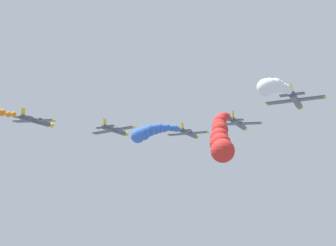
% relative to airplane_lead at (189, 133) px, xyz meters
% --- Properties ---
extents(airplane_lead, '(9.57, 10.35, 2.33)m').
position_rel_airplane_lead_xyz_m(airplane_lead, '(0.00, 0.00, 0.00)').
color(airplane_lead, '#474C56').
extents(smoke_trail_lead, '(3.92, 17.97, 5.58)m').
position_rel_airplane_lead_xyz_m(smoke_trail_lead, '(-1.27, -18.90, -2.36)').
color(smoke_trail_lead, blue).
extents(airplane_left_inner, '(9.55, 10.35, 2.50)m').
position_rel_airplane_lead_xyz_m(airplane_left_inner, '(-11.90, -13.31, -0.58)').
color(airplane_left_inner, '#474C56').
extents(airplane_right_inner, '(9.57, 10.35, 2.33)m').
position_rel_airplane_lead_xyz_m(airplane_right_inner, '(14.12, -11.27, -0.56)').
color(airplane_right_inner, '#474C56').
extents(smoke_trail_right_inner, '(7.12, 25.33, 11.10)m').
position_rel_airplane_lead_xyz_m(smoke_trail_right_inner, '(17.45, -36.51, -6.71)').
color(smoke_trail_right_inner, red).
extents(airplane_left_outer, '(9.57, 10.35, 2.34)m').
position_rel_airplane_lead_xyz_m(airplane_left_outer, '(-24.36, -23.55, 0.49)').
color(airplane_left_outer, '#474C56').
extents(airplane_right_outer, '(9.57, 10.35, 2.34)m').
position_rel_airplane_lead_xyz_m(airplane_right_outer, '(26.82, -24.55, 0.28)').
color(airplane_right_outer, '#474C56').
extents(smoke_trail_right_outer, '(3.26, 13.34, 3.71)m').
position_rel_airplane_lead_xyz_m(smoke_trail_right_outer, '(25.86, -39.86, -1.02)').
color(smoke_trail_right_outer, white).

